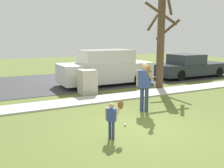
{
  "coord_description": "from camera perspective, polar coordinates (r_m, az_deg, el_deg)",
  "views": [
    {
      "loc": [
        -3.88,
        -5.76,
        2.53
      ],
      "look_at": [
        -0.02,
        1.71,
        1.0
      ],
      "focal_mm": 40.86,
      "sensor_mm": 36.0,
      "label": 1
    }
  ],
  "objects": [
    {
      "name": "sidewalk_strip",
      "position": [
        10.44,
        -4.68,
        -3.58
      ],
      "size": [
        36.0,
        1.2,
        0.06
      ],
      "primitive_type": "cube",
      "color": "beige",
      "rests_on": "ground"
    },
    {
      "name": "parked_pickup_dark",
      "position": [
        17.27,
        16.93,
        3.69
      ],
      "size": [
        5.2,
        1.95,
        1.48
      ],
      "color": "#23282D",
      "rests_on": "road_surface"
    },
    {
      "name": "utility_cabinet",
      "position": [
        11.65,
        -5.55,
        0.51
      ],
      "size": [
        0.71,
        0.8,
        1.11
      ],
      "primitive_type": "cube",
      "color": "beige",
      "rests_on": "ground"
    },
    {
      "name": "baseball",
      "position": [
        7.51,
        2.91,
        -9.11
      ],
      "size": [
        0.07,
        0.07,
        0.07
      ],
      "primitive_type": "sphere",
      "color": "white",
      "rests_on": "ground"
    },
    {
      "name": "parked_van_white",
      "position": [
        13.82,
        -1.48,
        3.54
      ],
      "size": [
        5.0,
        1.95,
        1.88
      ],
      "color": "silver",
      "rests_on": "road_surface"
    },
    {
      "name": "road_surface",
      "position": [
        15.09,
        -12.04,
        0.46
      ],
      "size": [
        36.0,
        6.8,
        0.02
      ],
      "primitive_type": "cube",
      "color": "#38383A",
      "rests_on": "ground"
    },
    {
      "name": "ground_plane",
      "position": [
        10.36,
        -4.47,
        -3.87
      ],
      "size": [
        48.0,
        48.0,
        0.0
      ],
      "primitive_type": "plane",
      "color": "olive"
    },
    {
      "name": "street_tree_near",
      "position": [
        13.07,
        10.89,
        9.61
      ],
      "size": [
        1.84,
        1.88,
        4.5
      ],
      "color": "brown",
      "rests_on": "ground"
    },
    {
      "name": "person_child",
      "position": [
        6.46,
        0.52,
        -6.65
      ],
      "size": [
        0.53,
        0.3,
        0.99
      ],
      "rotation": [
        0.0,
        0.0,
        0.66
      ],
      "color": "navy",
      "rests_on": "ground"
    },
    {
      "name": "person_adult",
      "position": [
        8.73,
        7.33,
        0.38
      ],
      "size": [
        0.54,
        0.84,
        1.69
      ],
      "rotation": [
        0.0,
        0.0,
        -2.48
      ],
      "color": "navy",
      "rests_on": "ground"
    }
  ]
}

